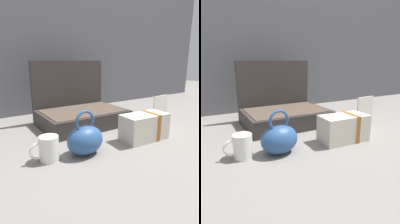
# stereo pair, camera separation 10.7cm
# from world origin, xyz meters

# --- Properties ---
(ground_plane) EXTENTS (6.00, 6.00, 0.00)m
(ground_plane) POSITION_xyz_m (0.00, 0.00, 0.00)
(ground_plane) COLOR slate
(back_wall) EXTENTS (3.20, 0.06, 1.40)m
(back_wall) POSITION_xyz_m (0.00, 0.58, 0.70)
(back_wall) COLOR #56565B
(back_wall) RESTS_ON ground_plane
(open_suitcase) EXTENTS (0.48, 0.35, 0.37)m
(open_suitcase) POSITION_xyz_m (-0.05, 0.16, 0.08)
(open_suitcase) COLOR #332D2B
(open_suitcase) RESTS_ON ground_plane
(teal_pouch_handbag) EXTENTS (0.17, 0.13, 0.18)m
(teal_pouch_handbag) POSITION_xyz_m (-0.23, -0.22, 0.06)
(teal_pouch_handbag) COLOR #284C7F
(teal_pouch_handbag) RESTS_ON ground_plane
(cream_toiletry_bag) EXTENTS (0.23, 0.13, 0.13)m
(cream_toiletry_bag) POSITION_xyz_m (0.09, -0.24, 0.06)
(cream_toiletry_bag) COLOR beige
(cream_toiletry_bag) RESTS_ON ground_plane
(coffee_mug) EXTENTS (0.11, 0.08, 0.10)m
(coffee_mug) POSITION_xyz_m (-0.37, -0.19, 0.05)
(coffee_mug) COLOR silver
(coffee_mug) RESTS_ON ground_plane
(info_card_left) EXTENTS (0.12, 0.01, 0.17)m
(info_card_left) POSITION_xyz_m (0.35, -0.11, 0.09)
(info_card_left) COLOR silver
(info_card_left) RESTS_ON ground_plane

